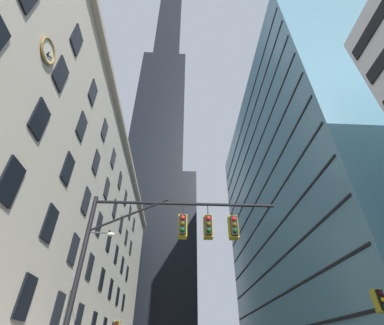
# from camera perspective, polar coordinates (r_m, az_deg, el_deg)

# --- Properties ---
(station_building) EXTENTS (12.71, 57.69, 27.05)m
(station_building) POSITION_cam_1_polar(r_m,az_deg,el_deg) (36.43, -26.44, -12.80)
(station_building) COLOR beige
(station_building) RESTS_ON ground
(dark_skyscraper) EXTENTS (27.18, 27.18, 219.55)m
(dark_skyscraper) POSITION_cam_1_polar(r_m,az_deg,el_deg) (104.25, -7.19, 3.32)
(dark_skyscraper) COLOR black
(dark_skyscraper) RESTS_ON ground
(glass_office_midrise) EXTENTS (19.62, 49.22, 49.26)m
(glass_office_midrise) POSITION_cam_1_polar(r_m,az_deg,el_deg) (53.85, 23.52, -7.24)
(glass_office_midrise) COLOR teal
(glass_office_midrise) RESTS_ON ground
(traffic_signal_mast) EXTENTS (8.50, 0.63, 7.27)m
(traffic_signal_mast) POSITION_cam_1_polar(r_m,az_deg,el_deg) (12.09, -4.12, -15.87)
(traffic_signal_mast) COLOR black
(traffic_signal_mast) RESTS_ON sidewalk_left
(traffic_light_near_right) EXTENTS (0.40, 0.63, 4.00)m
(traffic_light_near_right) POSITION_cam_1_polar(r_m,az_deg,el_deg) (17.50, 35.28, -23.61)
(traffic_light_near_right) COLOR black
(traffic_light_near_right) RESTS_ON sidewalk_right
(street_lamppost) EXTENTS (1.94, 0.32, 8.52)m
(street_lamppost) POSITION_cam_1_polar(r_m,az_deg,el_deg) (19.99, -22.52, -22.69)
(street_lamppost) COLOR #47474C
(street_lamppost) RESTS_ON sidewalk_left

